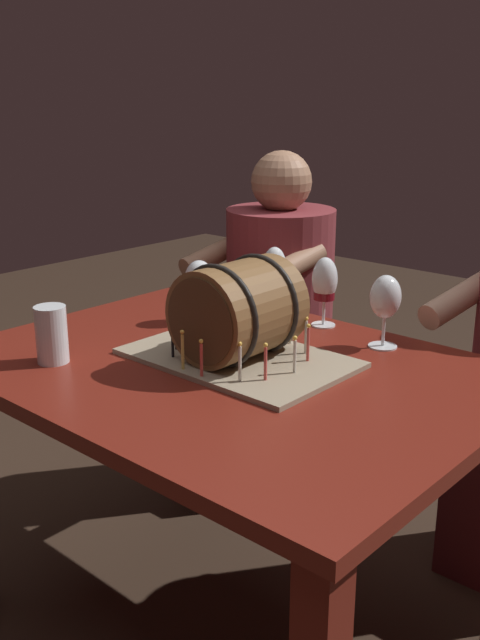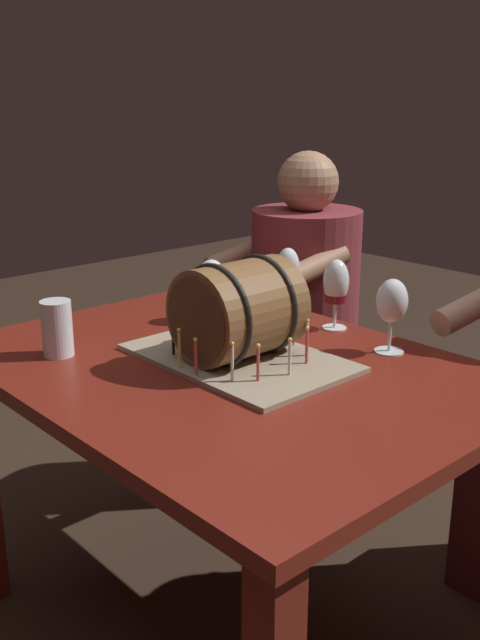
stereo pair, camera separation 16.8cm
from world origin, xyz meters
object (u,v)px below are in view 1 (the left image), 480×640
Objects in this scene: wine_glass_empty at (385,299)px; beer_pint at (52,337)px; barrel_cake at (240,316)px; dining_table at (228,410)px; wine_glass_rose at (199,282)px; wine_glass_white at (274,270)px; person_seated_left at (278,329)px; wine_glass_red at (325,283)px.

beer_pint is (-0.52, -0.60, -0.06)m from wine_glass_empty.
dining_table is at bearing -98.00° from barrel_cake.
wine_glass_rose is at bearing 145.83° from dining_table.
barrel_cake is at bearing -63.41° from wine_glass_white.
person_seated_left is (-0.45, 0.71, -0.30)m from barrel_cake.
person_seated_left is (-0.13, 1.00, -0.25)m from beer_pint.
barrel_cake is 3.83× the size of beer_pint.
person_seated_left reaches higher than dining_table.
person_seated_left reaches higher than wine_glass_white.
wine_glass_rose is (-0.28, -0.19, -0.01)m from wine_glass_red.
wine_glass_empty is 0.36m from wine_glass_white.
person_seated_left is at bearing 126.94° from wine_glass_white.
person_seated_left is at bearing 106.41° from wine_glass_rose.
barrel_cake reaches higher than wine_glass_red.
wine_glass_white reaches higher than beer_pint.
wine_glass_empty is at bearing -11.73° from wine_glass_red.
dining_table is 9.12× the size of beer_pint.
barrel_cake is 0.35m from wine_glass_red.
wine_glass_red is at bearing 10.83° from wine_glass_white.
wine_glass_empty is (0.20, 0.34, 0.24)m from dining_table.
barrel_cake reaches higher than wine_glass_white.
wine_glass_rose is (-0.29, 0.16, 0.00)m from barrel_cake.
wine_glass_rose is 0.15× the size of person_seated_left.
wine_glass_empty is 0.80m from beer_pint.
wine_glass_red reaches higher than wine_glass_empty.
wine_glass_empty is at bearing 17.24° from wine_glass_rose.
wine_glass_white is at bearing 113.62° from dining_table.
person_seated_left is (-0.16, 0.55, -0.30)m from wine_glass_rose.
beer_pint is (-0.31, -0.26, 0.18)m from dining_table.
person_seated_left is at bearing 140.97° from wine_glass_red.
wine_glass_rose reaches higher than beer_pint.
dining_table is 6.15× the size of wine_glass_white.
wine_glass_rose is at bearing 85.95° from beer_pint.
wine_glass_white is 1.06× the size of wine_glass_red.
wine_glass_empty is at bearing -31.56° from person_seated_left.
wine_glass_empty is at bearing 49.35° from beer_pint.
dining_table is 0.87m from person_seated_left.
dining_table is 0.45m from beer_pint.
wine_glass_white is (-0.36, 0.02, 0.01)m from wine_glass_empty.
wine_glass_white is 0.15m from wine_glass_red.
barrel_cake is at bearing 82.00° from dining_table.
wine_glass_red reaches higher than wine_glass_rose.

